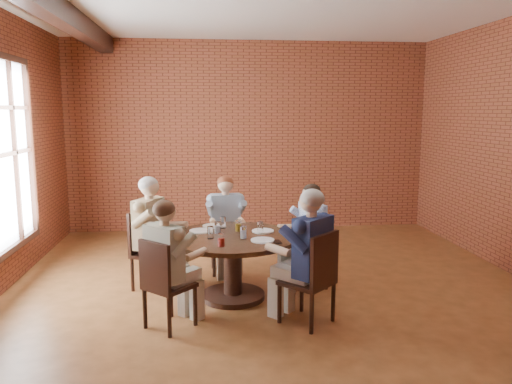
{
  "coord_description": "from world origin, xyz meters",
  "views": [
    {
      "loc": [
        -0.83,
        -5.55,
        2.16
      ],
      "look_at": [
        -0.14,
        1.0,
        1.09
      ],
      "focal_mm": 35.0,
      "sensor_mm": 36.0,
      "label": 1
    }
  ],
  "objects": [
    {
      "name": "glass_f",
      "position": [
        -0.66,
        -0.46,
        0.82
      ],
      "size": [
        0.07,
        0.07,
        0.14
      ],
      "primitive_type": "cylinder",
      "color": "white",
      "rests_on": "dining_table"
    },
    {
      "name": "glass_b",
      "position": [
        -0.44,
        0.2,
        0.82
      ],
      "size": [
        0.07,
        0.07,
        0.14
      ],
      "primitive_type": "cylinder",
      "color": "white",
      "rests_on": "dining_table"
    },
    {
      "name": "chair_b",
      "position": [
        -0.55,
        1.05,
        0.5
      ],
      "size": [
        0.43,
        0.43,
        0.92
      ],
      "rotation": [
        0.0,
        0.0,
        0.03
      ],
      "color": "black",
      "rests_on": "floor"
    },
    {
      "name": "chair_e",
      "position": [
        0.26,
        -0.82,
        0.52
      ],
      "size": [
        0.64,
        0.64,
        0.97
      ],
      "rotation": [
        0.0,
        0.0,
        3.9
      ],
      "color": "black",
      "rests_on": "floor"
    },
    {
      "name": "glass_a",
      "position": [
        -0.19,
        0.06,
        0.82
      ],
      "size": [
        0.07,
        0.07,
        0.14
      ],
      "primitive_type": "cylinder",
      "color": "white",
      "rests_on": "dining_table"
    },
    {
      "name": "diner_c",
      "position": [
        -1.45,
        0.44,
        0.69
      ],
      "size": [
        0.85,
        0.79,
        1.38
      ],
      "primitive_type": null,
      "rotation": [
        0.0,
        0.0,
        1.13
      ],
      "color": "brown",
      "rests_on": "floor"
    },
    {
      "name": "glass_c",
      "position": [
        -0.61,
        0.38,
        0.82
      ],
      "size": [
        0.07,
        0.07,
        0.14
      ],
      "primitive_type": "cylinder",
      "color": "white",
      "rests_on": "dining_table"
    },
    {
      "name": "glass_d",
      "position": [
        -0.68,
        0.12,
        0.82
      ],
      "size": [
        0.07,
        0.07,
        0.14
      ],
      "primitive_type": "cylinder",
      "color": "white",
      "rests_on": "dining_table"
    },
    {
      "name": "chair_a",
      "position": [
        0.5,
        0.31,
        0.5
      ],
      "size": [
        0.5,
        0.5,
        0.91
      ],
      "rotation": [
        0.0,
        0.0,
        -1.27
      ],
      "color": "black",
      "rests_on": "floor"
    },
    {
      "name": "diner_b",
      "position": [
        -0.55,
        0.97,
        0.65
      ],
      "size": [
        0.53,
        0.64,
        1.3
      ],
      "primitive_type": null,
      "rotation": [
        0.0,
        0.0,
        0.03
      ],
      "color": "#8091A3",
      "rests_on": "floor"
    },
    {
      "name": "glass_g",
      "position": [
        -0.4,
        -0.14,
        0.82
      ],
      "size": [
        0.07,
        0.07,
        0.14
      ],
      "primitive_type": "cylinder",
      "color": "white",
      "rests_on": "dining_table"
    },
    {
      "name": "diner_a",
      "position": [
        0.42,
        0.29,
        0.64
      ],
      "size": [
        0.73,
        0.66,
        1.29
      ],
      "primitive_type": null,
      "rotation": [
        0.0,
        0.0,
        -1.27
      ],
      "color": "#3E5EA1",
      "rests_on": "floor"
    },
    {
      "name": "wall_front",
      "position": [
        0.0,
        -3.5,
        1.7
      ],
      "size": [
        7.0,
        0.0,
        7.0
      ],
      "primitive_type": "plane",
      "rotation": [
        -1.57,
        0.0,
        0.0
      ],
      "color": "brown",
      "rests_on": "ground"
    },
    {
      "name": "chair_d",
      "position": [
        -1.25,
        -0.78,
        0.5
      ],
      "size": [
        0.58,
        0.58,
        0.92
      ],
      "rotation": [
        0.0,
        0.0,
        2.39
      ],
      "color": "black",
      "rests_on": "floor"
    },
    {
      "name": "wall_back",
      "position": [
        0.0,
        3.5,
        1.7
      ],
      "size": [
        7.0,
        0.0,
        7.0
      ],
      "primitive_type": "plane",
      "rotation": [
        1.57,
        0.0,
        0.0
      ],
      "color": "brown",
      "rests_on": "ground"
    },
    {
      "name": "dining_table",
      "position": [
        -0.52,
        0.0,
        0.53
      ],
      "size": [
        1.48,
        1.48,
        0.75
      ],
      "color": "black",
      "rests_on": "floor"
    },
    {
      "name": "chair_c",
      "position": [
        -1.54,
        0.48,
        0.52
      ],
      "size": [
        0.6,
        0.6,
        0.96
      ],
      "rotation": [
        0.0,
        0.0,
        1.13
      ],
      "color": "black",
      "rests_on": "floor"
    },
    {
      "name": "plate_b",
      "position": [
        -0.73,
        0.47,
        0.76
      ],
      "size": [
        0.26,
        0.26,
        0.01
      ],
      "primitive_type": "cylinder",
      "color": "white",
      "rests_on": "dining_table"
    },
    {
      "name": "plate_d",
      "position": [
        -0.2,
        -0.27,
        0.76
      ],
      "size": [
        0.26,
        0.26,
        0.01
      ],
      "primitive_type": "cylinder",
      "color": "white",
      "rests_on": "dining_table"
    },
    {
      "name": "diner_e",
      "position": [
        0.2,
        -0.75,
        0.7
      ],
      "size": [
        0.89,
        0.89,
        1.39
      ],
      "primitive_type": null,
      "rotation": [
        0.0,
        0.0,
        3.9
      ],
      "color": "#1A2349",
      "rests_on": "floor"
    },
    {
      "name": "floor",
      "position": [
        0.0,
        0.0,
        0.0
      ],
      "size": [
        7.0,
        7.0,
        0.0
      ],
      "primitive_type": "plane",
      "color": "#9C5D30",
      "rests_on": "ground"
    },
    {
      "name": "glass_e",
      "position": [
        -0.77,
        -0.12,
        0.82
      ],
      "size": [
        0.07,
        0.07,
        0.14
      ],
      "primitive_type": "cylinder",
      "color": "white",
      "rests_on": "dining_table"
    },
    {
      "name": "diner_d",
      "position": [
        -1.19,
        -0.72,
        0.65
      ],
      "size": [
        0.8,
        0.81,
        1.3
      ],
      "primitive_type": null,
      "rotation": [
        0.0,
        0.0,
        2.39
      ],
      "color": "tan",
      "rests_on": "floor"
    },
    {
      "name": "plate_c",
      "position": [
        -0.89,
        0.24,
        0.76
      ],
      "size": [
        0.26,
        0.26,
        0.01
      ],
      "primitive_type": "cylinder",
      "color": "white",
      "rests_on": "dining_table"
    },
    {
      "name": "smartphone",
      "position": [
        -0.05,
        -0.34,
        0.75
      ],
      "size": [
        0.09,
        0.15,
        0.01
      ],
      "primitive_type": "cube",
      "rotation": [
        0.0,
        0.0,
        0.09
      ],
      "color": "black",
      "rests_on": "dining_table"
    },
    {
      "name": "ceiling_beam",
      "position": [
        -2.45,
        0.0,
        3.27
      ],
      "size": [
        0.22,
        6.9,
        0.26
      ],
      "primitive_type": "cube",
      "color": "black",
      "rests_on": "ceiling"
    },
    {
      "name": "plate_a",
      "position": [
        -0.15,
        0.15,
        0.76
      ],
      "size": [
        0.26,
        0.26,
        0.01
      ],
      "primitive_type": "cylinder",
      "color": "white",
      "rests_on": "dining_table"
    }
  ]
}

